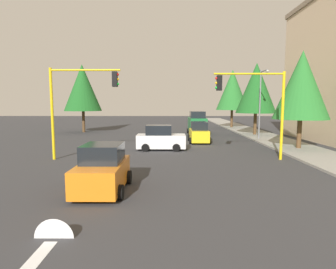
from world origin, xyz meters
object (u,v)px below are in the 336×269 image
traffic_signal_near_right (78,95)px  car_orange (103,170)px  tree_roadside_mid (256,88)px  tree_roadside_far (232,90)px  car_white (161,139)px  traffic_signal_near_left (255,98)px  delivery_van_green (197,124)px  tree_opposite_side (82,88)px  tree_roadside_near (302,85)px  car_yellow (199,133)px  street_lamp_curbside (261,97)px

traffic_signal_near_right → car_orange: bearing=24.6°
traffic_signal_near_right → tree_roadside_mid: 21.10m
tree_roadside_far → car_orange: tree_roadside_far is taller
tree_roadside_far → car_white: 22.90m
traffic_signal_near_left → car_white: traffic_signal_near_left is taller
tree_roadside_mid → delivery_van_green: bearing=-100.2°
tree_opposite_side → tree_roadside_near: bearing=56.9°
traffic_signal_near_left → tree_opposite_side: (-18.00, -16.71, 1.65)m
traffic_signal_near_left → delivery_van_green: traffic_signal_near_left is taller
car_white → car_orange: bearing=-11.1°
tree_roadside_near → tree_roadside_mid: (-10.00, -0.50, 0.32)m
tree_roadside_mid → car_yellow: bearing=-51.1°
traffic_signal_near_left → car_white: 8.07m
tree_opposite_side → delivery_van_green: 15.36m
tree_roadside_near → car_yellow: bearing=-119.8°
street_lamp_curbside → tree_roadside_mid: tree_roadside_mid is taller
delivery_van_green → car_yellow: delivery_van_green is taller
street_lamp_curbside → car_yellow: street_lamp_curbside is taller
car_yellow → tree_roadside_mid: bearing=128.9°
tree_roadside_near → tree_opposite_side: tree_opposite_side is taller
traffic_signal_near_right → delivery_van_green: bearing=148.8°
traffic_signal_near_right → delivery_van_green: traffic_signal_near_right is taller
tree_opposite_side → car_yellow: size_ratio=2.35×
car_orange → car_yellow: bearing=159.5°
car_orange → traffic_signal_near_right: bearing=-155.4°
traffic_signal_near_left → tree_roadside_mid: size_ratio=0.69×
car_yellow → tree_opposite_side: bearing=-124.8°
car_white → tree_roadside_far: bearing=153.3°
street_lamp_curbside → delivery_van_green: 8.58m
traffic_signal_near_right → tree_roadside_near: (-4.00, 16.24, 0.90)m
traffic_signal_near_right → car_white: traffic_signal_near_right is taller
tree_roadside_near → car_yellow: (-4.32, -7.55, -4.21)m
car_yellow → car_white: bearing=-39.1°
tree_roadside_near → tree_opposite_side: (-14.00, -21.50, 0.59)m
traffic_signal_near_right → tree_roadside_far: (-24.00, 15.24, 1.50)m
tree_roadside_mid → tree_opposite_side: tree_opposite_side is taller
delivery_van_green → car_white: (11.18, -4.00, -0.39)m
street_lamp_curbside → tree_roadside_near: 5.81m
tree_roadside_far → delivery_van_green: 11.58m
traffic_signal_near_right → street_lamp_curbside: (-9.61, 14.94, 0.14)m
tree_roadside_far → delivery_van_green: (8.82, -6.06, -4.42)m
street_lamp_curbside → tree_roadside_near: tree_roadside_near is taller
tree_roadside_near → car_white: bearing=-90.0°
traffic_signal_near_left → tree_roadside_far: (-24.00, 3.79, 1.66)m
car_white → traffic_signal_near_right: bearing=-52.4°
tree_roadside_far → tree_roadside_mid: size_ratio=1.05×
car_yellow → street_lamp_curbside: bearing=101.7°
traffic_signal_near_left → tree_roadside_mid: 14.71m
car_white → tree_opposite_side: bearing=-143.3°
street_lamp_curbside → tree_opposite_side: tree_opposite_side is taller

